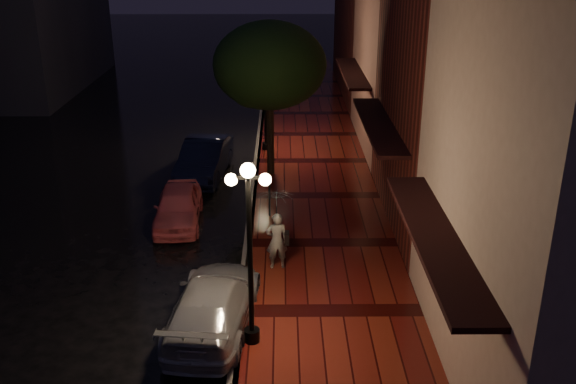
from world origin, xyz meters
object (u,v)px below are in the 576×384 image
(pink_car, at_px, (178,206))
(woman_with_umbrella, at_px, (277,218))
(streetlamp_near, at_px, (250,245))
(streetlamp_far, at_px, (265,93))
(navy_car, at_px, (204,159))
(parking_meter, at_px, (270,193))
(silver_car, at_px, (213,304))
(street_tree, at_px, (270,68))

(pink_car, bearing_deg, woman_with_umbrella, -48.78)
(streetlamp_near, relative_size, streetlamp_far, 1.00)
(navy_car, bearing_deg, parking_meter, -51.88)
(navy_car, bearing_deg, streetlamp_far, 57.60)
(streetlamp_near, relative_size, silver_car, 0.97)
(street_tree, bearing_deg, streetlamp_near, -91.35)
(navy_car, bearing_deg, street_tree, 4.22)
(streetlamp_far, bearing_deg, pink_car, -110.24)
(streetlamp_far, height_order, street_tree, street_tree)
(pink_car, relative_size, silver_car, 0.81)
(streetlamp_near, height_order, navy_car, streetlamp_near)
(silver_car, bearing_deg, pink_car, -67.87)
(navy_car, relative_size, parking_meter, 3.39)
(streetlamp_near, height_order, parking_meter, streetlamp_near)
(street_tree, xyz_separation_m, pink_car, (-2.93, -4.25, -3.63))
(street_tree, bearing_deg, navy_car, 178.54)
(streetlamp_near, height_order, silver_car, streetlamp_near)
(streetlamp_near, height_order, woman_with_umbrella, streetlamp_near)
(streetlamp_near, distance_m, silver_car, 2.30)
(pink_car, bearing_deg, street_tree, 51.92)
(street_tree, bearing_deg, streetlamp_far, 94.91)
(streetlamp_far, distance_m, street_tree, 3.44)
(streetlamp_near, bearing_deg, pink_car, 111.64)
(streetlamp_near, xyz_separation_m, street_tree, (0.26, 10.99, 1.64))
(parking_meter, bearing_deg, streetlamp_far, 107.22)
(pink_car, height_order, woman_with_umbrella, woman_with_umbrella)
(streetlamp_near, distance_m, streetlamp_far, 14.00)
(streetlamp_near, xyz_separation_m, navy_car, (-2.31, 11.06, -1.87))
(pink_car, height_order, navy_car, navy_car)
(streetlamp_far, xyz_separation_m, woman_with_umbrella, (0.55, -10.52, -0.94))
(street_tree, height_order, navy_car, street_tree)
(streetlamp_near, distance_m, street_tree, 11.12)
(street_tree, height_order, woman_with_umbrella, street_tree)
(streetlamp_far, height_order, silver_car, streetlamp_far)
(pink_car, relative_size, parking_meter, 2.74)
(streetlamp_far, xyz_separation_m, street_tree, (0.26, -3.01, 1.64))
(street_tree, relative_size, parking_meter, 4.43)
(silver_car, bearing_deg, navy_car, -76.47)
(streetlamp_near, xyz_separation_m, parking_meter, (0.28, 6.99, -1.66))
(streetlamp_far, relative_size, woman_with_umbrella, 1.88)
(streetlamp_far, xyz_separation_m, pink_car, (-2.68, -7.26, -1.99))
(silver_car, height_order, woman_with_umbrella, woman_with_umbrella)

